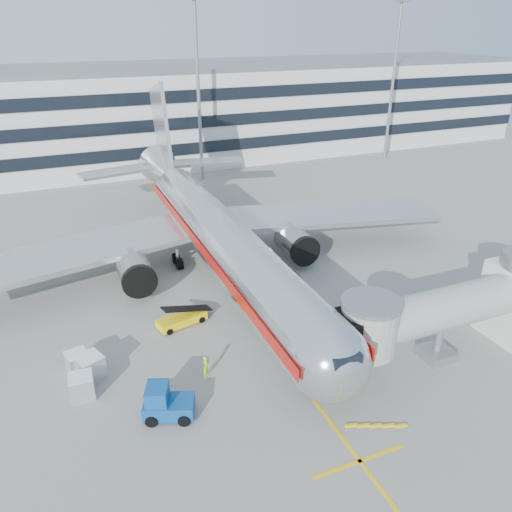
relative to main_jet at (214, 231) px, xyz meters
name	(u,v)px	position (x,y,z in m)	size (l,w,h in m)	color
ground	(262,332)	(0.00, -11.72, -4.23)	(180.00, 180.00, 0.00)	gray
lead_in_line	(221,277)	(0.00, -1.72, -4.23)	(0.25, 70.00, 0.01)	yellow
stop_bar	(360,461)	(0.00, -25.72, -4.23)	(6.00, 0.25, 0.01)	yellow
main_jet	(214,231)	(0.00, 0.00, 0.00)	(50.95, 48.70, 16.06)	silver
jet_bridge	(462,308)	(12.18, -19.72, -0.36)	(17.80, 4.50, 7.00)	silver
terminal	(128,115)	(0.00, 46.23, 3.57)	(150.00, 24.25, 15.60)	silver
light_mast_centre	(198,78)	(8.00, 30.28, 10.64)	(2.40, 1.20, 25.45)	gray
light_mast_east	(394,70)	(42.00, 30.28, 10.64)	(2.40, 1.20, 25.45)	gray
belt_loader	(182,319)	(-5.64, -8.29, -3.66)	(4.36, 2.37, 2.03)	yellow
baggage_tug	(165,403)	(-9.24, -18.00, -3.22)	(3.52, 2.85, 2.32)	navy
cargo_container_left	(90,367)	(-13.15, -12.26, -3.38)	(2.09, 2.09, 1.71)	silver
cargo_container_right	(78,362)	(-13.91, -11.21, -3.47)	(1.74, 1.74, 1.53)	silver
cargo_container_front	(82,386)	(-13.89, -14.08, -3.42)	(1.58, 1.58, 1.62)	silver
ramp_worker	(206,367)	(-5.77, -15.37, -3.38)	(0.62, 0.41, 1.70)	#A6FF1A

